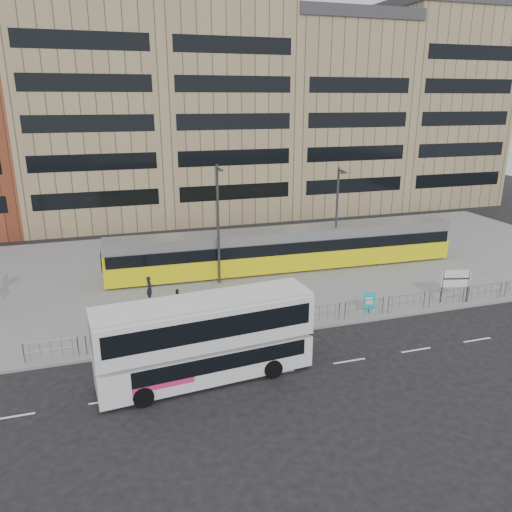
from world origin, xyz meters
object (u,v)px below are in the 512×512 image
object	(u,v)px
traffic_light_west	(178,309)
pedestrian	(150,288)
double_decker_bus	(206,337)
tram	(286,249)
lamp_post_west	(218,221)
ad_panel	(369,301)
lamp_post_east	(337,214)
station_sign	(456,280)

from	to	relation	value
traffic_light_west	pedestrian	bearing A→B (deg)	110.88
double_decker_bus	traffic_light_west	distance (m)	3.98
tram	lamp_post_west	distance (m)	6.70
ad_panel	pedestrian	world-z (taller)	pedestrian
pedestrian	lamp_post_east	distance (m)	15.43
tram	lamp_post_east	size ratio (longest dim) A/B	3.49
lamp_post_west	lamp_post_east	bearing A→B (deg)	5.17
double_decker_bus	station_sign	xyz separation A→B (m)	(17.51, 4.21, -0.54)
pedestrian	lamp_post_west	bearing A→B (deg)	-74.95
ad_panel	lamp_post_west	world-z (taller)	lamp_post_west
double_decker_bus	lamp_post_west	world-z (taller)	lamp_post_west
lamp_post_east	tram	bearing A→B (deg)	169.02
double_decker_bus	tram	size ratio (longest dim) A/B	0.38
lamp_post_east	lamp_post_west	bearing A→B (deg)	-174.83
tram	lamp_post_east	xyz separation A→B (m)	(3.87, -0.75, 2.70)
double_decker_bus	station_sign	world-z (taller)	double_decker_bus
ad_panel	lamp_post_east	size ratio (longest dim) A/B	0.17
station_sign	traffic_light_west	size ratio (longest dim) A/B	0.71
pedestrian	lamp_post_west	size ratio (longest dim) A/B	0.20
pedestrian	ad_panel	bearing A→B (deg)	-119.43
station_sign	traffic_light_west	distance (m)	18.23
traffic_light_west	lamp_post_east	world-z (taller)	lamp_post_east
double_decker_bus	tram	xyz separation A→B (m)	(9.28, 13.84, -0.44)
double_decker_bus	station_sign	distance (m)	18.02
traffic_light_west	lamp_post_west	bearing A→B (deg)	75.70
ad_panel	traffic_light_west	size ratio (longest dim) A/B	0.44
lamp_post_west	ad_panel	bearing A→B (deg)	-45.90
traffic_light_west	lamp_post_east	size ratio (longest dim) A/B	0.39
lamp_post_west	double_decker_bus	bearing A→B (deg)	-106.11
ad_panel	pedestrian	distance (m)	14.29
pedestrian	tram	bearing A→B (deg)	-76.56
pedestrian	traffic_light_west	xyz separation A→B (m)	(0.94, -6.54, 1.13)
station_sign	ad_panel	bearing A→B (deg)	-166.81
traffic_light_west	lamp_post_east	xyz separation A→B (m)	(13.86, 9.18, 2.36)
tram	traffic_light_west	distance (m)	14.09
ad_panel	lamp_post_east	xyz separation A→B (m)	(1.91, 8.82, 3.54)
lamp_post_east	ad_panel	bearing A→B (deg)	-102.22
station_sign	ad_panel	distance (m)	6.32
station_sign	ad_panel	size ratio (longest dim) A/B	1.62
station_sign	traffic_light_west	bearing A→B (deg)	-165.34
station_sign	lamp_post_east	xyz separation A→B (m)	(-4.36, 8.88, 2.80)
tram	lamp_post_west	bearing A→B (deg)	-162.41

